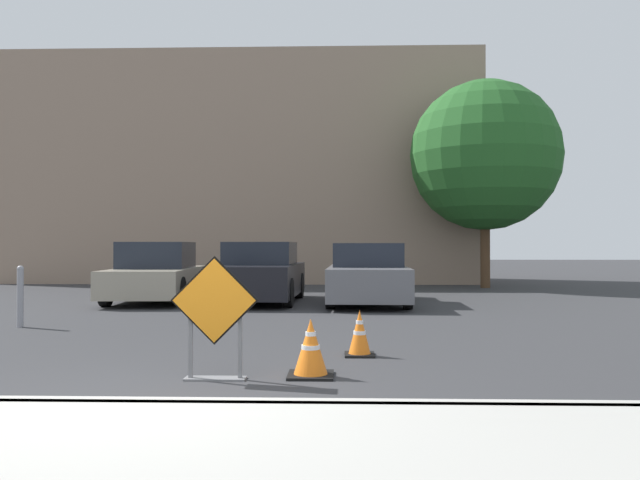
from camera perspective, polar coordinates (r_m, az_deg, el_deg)
The scene contains 12 objects.
ground_plane at distance 15.30m, azimuth -4.56°, elevation -5.84°, with size 96.00×96.00×0.00m, color #333335.
sidewalk_strip at distance 4.41m, azimuth -21.81°, elevation -18.33°, with size 25.19×2.59×0.14m.
curb_lip at distance 5.57m, azimuth -16.31°, elevation -14.52°, with size 25.19×0.20×0.14m.
road_closed_sign at distance 6.70m, azimuth -9.61°, elevation -6.60°, with size 0.93×0.20×1.31m.
traffic_cone_nearest at distance 6.86m, azimuth -0.86°, elevation -9.88°, with size 0.50×0.50×0.63m.
traffic_cone_second at distance 8.14m, azimuth 3.64°, elevation -8.54°, with size 0.38×0.38×0.59m.
parked_car_nearest at distance 16.46m, azimuth -14.73°, elevation -3.03°, with size 2.11×4.38×1.51m.
parked_car_second at distance 15.73m, azimuth -5.48°, elevation -3.13°, with size 2.03×4.24×1.51m.
parked_car_third at distance 15.37m, azimuth 4.40°, elevation -3.27°, with size 2.03×4.43×1.48m.
bollard_nearest at distance 12.06m, azimuth -25.72°, elevation -4.53°, with size 0.12×0.12×1.07m.
building_facade_backdrop at distance 25.61m, azimuth -7.15°, elevation 6.06°, with size 18.49×5.00×8.70m.
street_tree_behind_lot at distance 21.94m, azimuth 14.85°, elevation 7.47°, with size 5.06×5.06×7.00m.
Camera 1 is at (1.67, -5.14, 1.42)m, focal length 35.00 mm.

